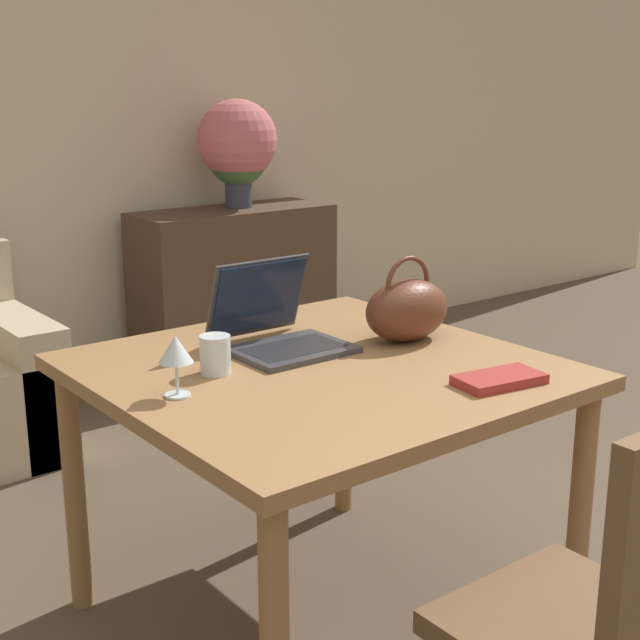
# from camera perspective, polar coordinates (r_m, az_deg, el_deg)

# --- Properties ---
(wall_back) EXTENTS (10.00, 0.06, 2.70)m
(wall_back) POSITION_cam_1_polar(r_m,az_deg,el_deg) (4.37, -18.33, 12.63)
(wall_back) COLOR beige
(wall_back) RESTS_ON ground_plane
(dining_table) EXTENTS (1.10, 1.10, 0.76)m
(dining_table) POSITION_cam_1_polar(r_m,az_deg,el_deg) (2.35, -0.07, -4.89)
(dining_table) COLOR olive
(dining_table) RESTS_ON ground_plane
(chair) EXTENTS (0.44, 0.44, 0.95)m
(chair) POSITION_cam_1_polar(r_m,az_deg,el_deg) (1.81, 18.33, -17.47)
(chair) COLOR brown
(chair) RESTS_ON ground_plane
(sideboard) EXTENTS (1.03, 0.40, 0.86)m
(sideboard) POSITION_cam_1_polar(r_m,az_deg,el_deg) (4.60, -5.49, 1.79)
(sideboard) COLOR #4C3828
(sideboard) RESTS_ON ground_plane
(laptop) EXTENTS (0.31, 0.32, 0.24)m
(laptop) POSITION_cam_1_polar(r_m,az_deg,el_deg) (2.47, -2.85, -0.29)
(laptop) COLOR #38383D
(laptop) RESTS_ON dining_table
(drinking_glass) EXTENTS (0.08, 0.08, 0.10)m
(drinking_glass) POSITION_cam_1_polar(r_m,az_deg,el_deg) (2.26, -6.72, -2.22)
(drinking_glass) COLOR silver
(drinking_glass) RESTS_ON dining_table
(wine_glass) EXTENTS (0.08, 0.08, 0.15)m
(wine_glass) POSITION_cam_1_polar(r_m,az_deg,el_deg) (2.09, -9.21, -2.02)
(wine_glass) COLOR silver
(wine_glass) RESTS_ON dining_table
(handbag) EXTENTS (0.27, 0.18, 0.24)m
(handbag) POSITION_cam_1_polar(r_m,az_deg,el_deg) (2.53, 5.60, 0.70)
(handbag) COLOR #592D1E
(handbag) RESTS_ON dining_table
(flower_vase) EXTENTS (0.40, 0.40, 0.54)m
(flower_vase) POSITION_cam_1_polar(r_m,az_deg,el_deg) (4.54, -5.31, 11.01)
(flower_vase) COLOR #333847
(flower_vase) RESTS_ON sideboard
(book) EXTENTS (0.23, 0.15, 0.02)m
(book) POSITION_cam_1_polar(r_m,az_deg,el_deg) (2.22, 11.41, -3.75)
(book) COLOR maroon
(book) RESTS_ON dining_table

